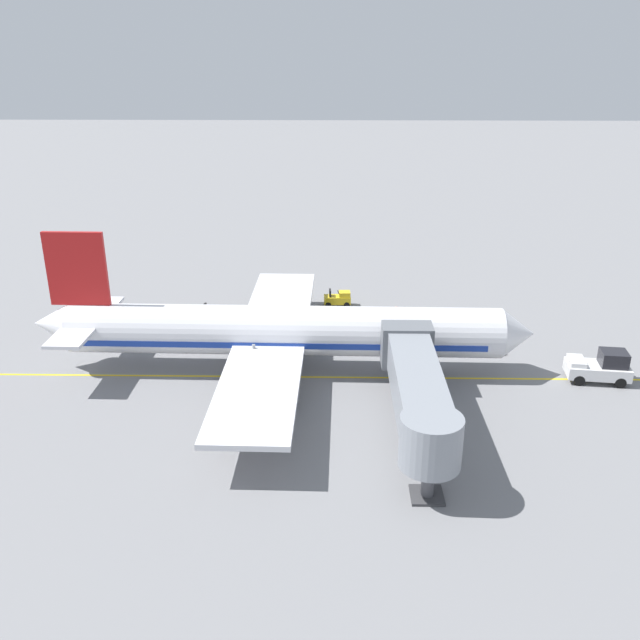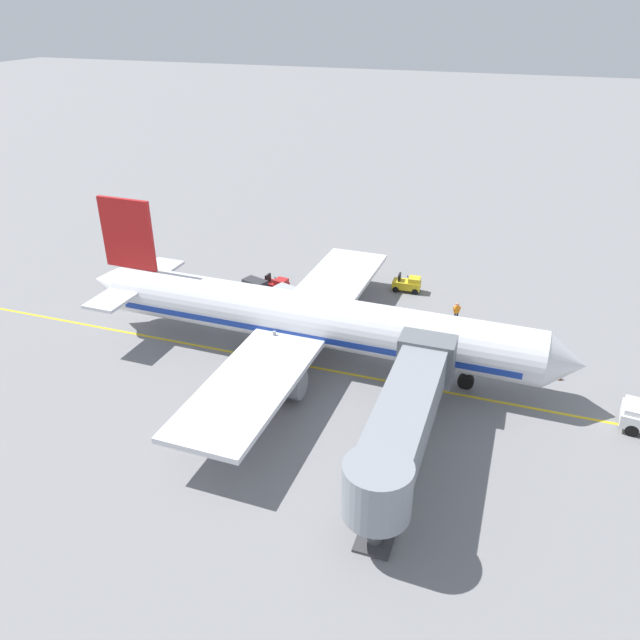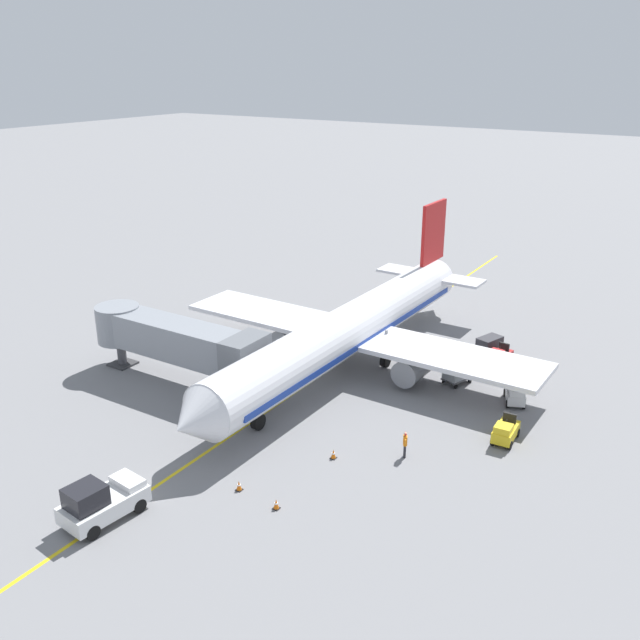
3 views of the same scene
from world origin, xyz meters
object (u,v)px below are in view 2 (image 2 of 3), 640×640
Objects in this scene: baggage_tug_lead at (276,285)px; baggage_cart_second_in_train at (287,294)px; jet_bridge at (404,417)px; baggage_cart_front at (321,298)px; safety_cone_nose_left at (564,357)px; safety_cone_nose_right at (559,376)px; baggage_cart_third_in_train at (255,286)px; parked_airliner at (309,320)px; ground_crew_wing_walker at (457,311)px; safety_cone_wing_tip at (481,344)px; baggage_tug_trailing at (408,284)px; baggage_tug_spare at (346,281)px.

baggage_tug_lead is 2.60m from baggage_cart_second_in_train.
baggage_cart_front is at bearing -148.07° from jet_bridge.
safety_cone_nose_left is 2.78m from safety_cone_nose_right.
baggage_tug_lead reaches higher than baggage_cart_third_in_train.
parked_airliner reaches higher than baggage_cart_third_in_train.
ground_crew_wing_walker is at bearing 88.81° from baggage_tug_lead.
baggage_cart_front is 1.00× the size of baggage_cart_third_in_train.
baggage_cart_second_in_train is (1.85, 1.82, 0.24)m from baggage_tug_lead.
jet_bridge is at bearing -10.59° from safety_cone_wing_tip.
ground_crew_wing_walker is 2.86× the size of safety_cone_nose_right.
jet_bridge reaches higher than baggage_cart_second_in_train.
baggage_tug_trailing is 4.32× the size of safety_cone_wing_tip.
parked_airliner is 13.44× the size of baggage_tug_spare.
safety_cone_nose_left is at bearing 90.16° from safety_cone_wing_tip.
parked_airliner is 8.70m from baggage_cart_front.
baggage_cart_third_in_train is at bearing -47.48° from baggage_tug_lead.
jet_bridge is 8.93× the size of ground_crew_wing_walker.
baggage_tug_trailing is 4.32× the size of safety_cone_nose_left.
baggage_tug_trailing is 4.32× the size of safety_cone_nose_right.
safety_cone_wing_tip is (-15.29, 2.86, -3.17)m from jet_bridge.
ground_crew_wing_walker is (-1.20, 11.41, 0.00)m from baggage_cart_front.
baggage_tug_lead is at bearing -144.99° from parked_airliner.
baggage_tug_lead is at bearing -140.47° from jet_bridge.
ground_crew_wing_walker is (-0.96, 17.66, 0.00)m from baggage_cart_third_in_train.
jet_bridge is 22.44m from baggage_cart_second_in_train.
baggage_tug_spare is 1.64× the size of ground_crew_wing_walker.
baggage_cart_third_in_train is 26.32m from safety_cone_nose_right.
safety_cone_nose_left is at bearing 58.92° from baggage_tug_trailing.
safety_cone_wing_tip is at bearing -89.84° from safety_cone_nose_left.
baggage_cart_second_in_train is 22.92m from safety_cone_nose_left.
safety_cone_nose_left and safety_cone_wing_tip have the same top height.
jet_bridge is 15.49m from safety_cone_nose_right.
jet_bridge reaches higher than safety_cone_wing_tip.
baggage_cart_third_in_train reaches higher than safety_cone_wing_tip.
baggage_cart_second_in_train is at bearing -38.32° from baggage_tug_spare.
parked_airliner is 22.04× the size of ground_crew_wing_walker.
safety_cone_nose_left is at bearing 174.10° from safety_cone_nose_right.
parked_airliner is at bearing -80.10° from safety_cone_nose_right.
baggage_cart_second_in_train is (-7.86, -4.98, -2.24)m from parked_airliner.
safety_cone_nose_right is at bearing 99.90° from parked_airliner.
baggage_tug_spare is (-12.81, -1.07, -2.47)m from parked_airliner.
parked_airliner reaches higher than safety_cone_nose_left.
parked_airliner reaches higher than baggage_cart_second_in_train.
ground_crew_wing_walker reaches higher than safety_cone_wing_tip.
ground_crew_wing_walker is 4.38m from safety_cone_wing_tip.
ground_crew_wing_walker is at bearing 93.11° from baggage_cart_third_in_train.
jet_bridge is at bearing 24.38° from baggage_tug_spare.
baggage_tug_spare is (-3.10, 5.73, 0.00)m from baggage_tug_lead.
baggage_tug_lead reaches higher than baggage_cart_second_in_train.
safety_cone_wing_tip is at bearing 169.41° from jet_bridge.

